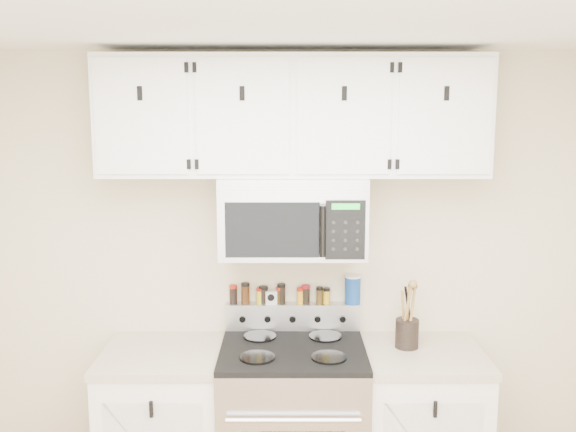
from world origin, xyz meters
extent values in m
cube|color=beige|center=(0.00, 1.75, 1.25)|extent=(3.50, 0.01, 2.50)
cube|color=black|center=(0.00, 1.43, 0.94)|extent=(0.76, 0.65, 0.03)
cube|color=#B7B7BA|center=(0.00, 1.71, 1.03)|extent=(0.76, 0.08, 0.15)
cylinder|color=black|center=(-0.18, 1.28, 0.96)|extent=(0.18, 0.18, 0.01)
cylinder|color=black|center=(0.18, 1.28, 0.96)|extent=(0.18, 0.18, 0.01)
cylinder|color=black|center=(-0.18, 1.57, 0.96)|extent=(0.18, 0.18, 0.01)
cylinder|color=black|center=(0.18, 1.57, 0.96)|extent=(0.18, 0.18, 0.01)
cube|color=tan|center=(-0.69, 1.45, 0.90)|extent=(0.64, 0.62, 0.04)
cube|color=tan|center=(0.69, 1.45, 0.90)|extent=(0.64, 0.62, 0.04)
cube|color=#9E9EA3|center=(0.00, 1.56, 1.63)|extent=(0.76, 0.38, 0.42)
cube|color=#B7B7BA|center=(0.00, 1.36, 1.80)|extent=(0.73, 0.01, 0.08)
cube|color=black|center=(-0.10, 1.36, 1.59)|extent=(0.47, 0.01, 0.28)
cube|color=black|center=(0.26, 1.36, 1.59)|extent=(0.20, 0.01, 0.30)
cylinder|color=black|center=(0.15, 1.33, 1.59)|extent=(0.03, 0.03, 0.26)
cube|color=white|center=(0.00, 1.58, 2.15)|extent=(2.00, 0.33, 0.62)
cube|color=white|center=(-0.75, 1.41, 2.15)|extent=(0.46, 0.01, 0.57)
cube|color=black|center=(-0.75, 1.41, 2.26)|extent=(0.02, 0.01, 0.07)
cube|color=white|center=(-0.25, 1.41, 2.15)|extent=(0.46, 0.01, 0.57)
cube|color=black|center=(-0.25, 1.41, 2.26)|extent=(0.03, 0.01, 0.07)
cube|color=white|center=(0.25, 1.41, 2.15)|extent=(0.46, 0.01, 0.57)
cube|color=black|center=(0.25, 1.41, 2.26)|extent=(0.03, 0.01, 0.07)
cube|color=white|center=(0.75, 1.41, 2.15)|extent=(0.46, 0.01, 0.57)
cube|color=black|center=(0.75, 1.41, 2.26)|extent=(0.02, 0.01, 0.07)
cylinder|color=black|center=(0.61, 1.50, 1.00)|extent=(0.12, 0.12, 0.16)
cylinder|color=olive|center=(0.61, 1.50, 1.12)|extent=(0.01, 0.01, 0.29)
cylinder|color=olive|center=(0.63, 1.49, 1.13)|extent=(0.01, 0.01, 0.31)
cylinder|color=olive|center=(0.59, 1.51, 1.11)|extent=(0.01, 0.01, 0.27)
cylinder|color=black|center=(0.62, 1.52, 1.11)|extent=(0.01, 0.01, 0.28)
cylinder|color=olive|center=(0.60, 1.48, 1.12)|extent=(0.01, 0.01, 0.30)
cube|color=silver|center=(-0.12, 1.71, 1.14)|extent=(0.07, 0.06, 0.08)
cylinder|color=navy|center=(0.34, 1.71, 1.18)|extent=(0.09, 0.09, 0.15)
cylinder|color=white|center=(0.34, 1.71, 1.26)|extent=(0.09, 0.09, 0.01)
cylinder|color=black|center=(-0.33, 1.71, 1.15)|extent=(0.04, 0.04, 0.09)
cylinder|color=#AC1C0D|center=(-0.33, 1.71, 1.20)|extent=(0.04, 0.04, 0.02)
cylinder|color=#3D210E|center=(-0.27, 1.71, 1.15)|extent=(0.05, 0.05, 0.10)
cylinder|color=black|center=(-0.27, 1.71, 1.21)|extent=(0.05, 0.05, 0.02)
cylinder|color=gold|center=(-0.18, 1.71, 1.14)|extent=(0.04, 0.04, 0.07)
cylinder|color=#98110B|center=(-0.18, 1.71, 1.18)|extent=(0.04, 0.04, 0.02)
cylinder|color=black|center=(-0.17, 1.71, 1.14)|extent=(0.04, 0.04, 0.08)
cylinder|color=black|center=(-0.17, 1.71, 1.19)|extent=(0.05, 0.05, 0.02)
cylinder|color=black|center=(-0.16, 1.71, 1.14)|extent=(0.04, 0.04, 0.08)
cylinder|color=black|center=(-0.16, 1.71, 1.19)|extent=(0.04, 0.04, 0.02)
cylinder|color=#3A280E|center=(-0.07, 1.71, 1.14)|extent=(0.04, 0.04, 0.08)
cylinder|color=#B4190D|center=(-0.07, 1.71, 1.19)|extent=(0.04, 0.04, 0.02)
cylinder|color=black|center=(-0.06, 1.71, 1.15)|extent=(0.05, 0.05, 0.10)
cylinder|color=black|center=(-0.06, 1.71, 1.21)|extent=(0.05, 0.05, 0.02)
cylinder|color=gold|center=(0.04, 1.71, 1.14)|extent=(0.04, 0.04, 0.07)
cylinder|color=#A41C0C|center=(0.04, 1.71, 1.18)|extent=(0.04, 0.04, 0.02)
cylinder|color=black|center=(0.07, 1.71, 1.15)|extent=(0.05, 0.05, 0.09)
cylinder|color=maroon|center=(0.07, 1.71, 1.20)|extent=(0.05, 0.05, 0.02)
cylinder|color=#463211|center=(0.15, 1.71, 1.14)|extent=(0.04, 0.04, 0.08)
cylinder|color=black|center=(0.15, 1.71, 1.19)|extent=(0.04, 0.04, 0.02)
cylinder|color=gold|center=(0.19, 1.71, 1.14)|extent=(0.04, 0.04, 0.07)
cylinder|color=black|center=(0.19, 1.71, 1.18)|extent=(0.04, 0.04, 0.02)
camera|label=1|loc=(-0.03, -1.78, 2.19)|focal=40.00mm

